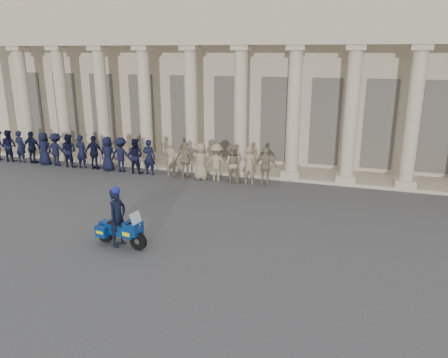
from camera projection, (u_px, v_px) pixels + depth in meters
The scene contains 5 objects.
ground at pixel (210, 239), 14.50m from camera, with size 90.00×90.00×0.00m, color #3F3F42.
building at pixel (292, 76), 26.67m from camera, with size 40.00×12.50×9.00m.
officer_rank at pixel (112, 154), 22.57m from camera, with size 16.71×0.68×1.79m.
motorcycle at pixel (121, 230), 13.88m from camera, with size 1.94×0.88×1.25m.
rider at pixel (118, 217), 13.81m from camera, with size 0.55×0.75×1.98m.
Camera 1 is at (4.61, -12.54, 6.01)m, focal length 35.00 mm.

